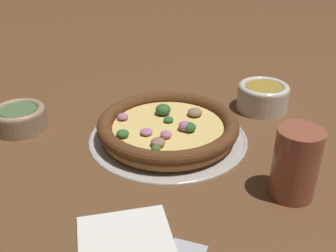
# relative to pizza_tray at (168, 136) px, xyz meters

# --- Properties ---
(ground_plane) EXTENTS (3.00, 3.00, 0.00)m
(ground_plane) POSITION_rel_pizza_tray_xyz_m (0.00, 0.00, -0.00)
(ground_plane) COLOR brown
(pizza_tray) EXTENTS (0.30, 0.30, 0.01)m
(pizza_tray) POSITION_rel_pizza_tray_xyz_m (0.00, 0.00, 0.00)
(pizza_tray) COLOR #B7B2A8
(pizza_tray) RESTS_ON ground_plane
(pizza) EXTENTS (0.26, 0.26, 0.04)m
(pizza) POSITION_rel_pizza_tray_xyz_m (-0.00, 0.00, 0.02)
(pizza) COLOR #BC7F42
(pizza) RESTS_ON pizza_tray
(bowl_near) EXTENTS (0.11, 0.11, 0.06)m
(bowl_near) POSITION_rel_pizza_tray_xyz_m (0.14, -0.19, 0.03)
(bowl_near) COLOR beige
(bowl_near) RESTS_ON ground_plane
(bowl_far) EXTENTS (0.10, 0.10, 0.04)m
(bowl_far) POSITION_rel_pizza_tray_xyz_m (0.01, 0.29, 0.02)
(bowl_far) COLOR #9E8466
(bowl_far) RESTS_ON ground_plane
(drinking_cup) EXTENTS (0.07, 0.07, 0.11)m
(drinking_cup) POSITION_rel_pizza_tray_xyz_m (-0.15, -0.20, 0.05)
(drinking_cup) COLOR brown
(drinking_cup) RESTS_ON ground_plane
(napkin) EXTENTS (0.15, 0.15, 0.01)m
(napkin) POSITION_rel_pizza_tray_xyz_m (-0.27, 0.03, 0.00)
(napkin) COLOR white
(napkin) RESTS_ON ground_plane
(fork) EXTENTS (0.06, 0.17, 0.00)m
(fork) POSITION_rel_pizza_tray_xyz_m (-0.26, 0.00, -0.00)
(fork) COLOR #B7B7BC
(fork) RESTS_ON ground_plane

